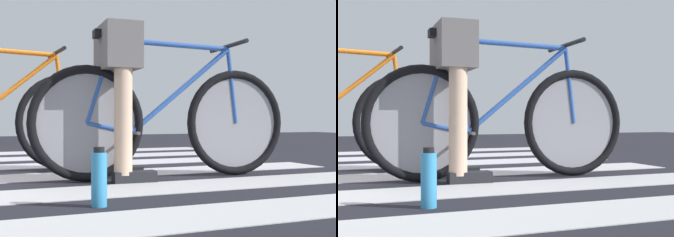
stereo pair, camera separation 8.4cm
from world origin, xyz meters
TOP-DOWN VIEW (x-y plane):
  - bicycle_1_of_3 at (1.08, -0.90)m, footprint 1.74×0.52m
  - cyclist_1_of_3 at (0.77, -0.88)m, footprint 0.33×0.42m
  - water_bottle at (0.44, -1.69)m, footprint 0.07×0.07m

SIDE VIEW (x-z plane):
  - water_bottle at x=0.44m, z-range 0.01..0.28m
  - bicycle_1_of_3 at x=1.08m, z-range -0.06..0.87m
  - cyclist_1_of_3 at x=0.77m, z-range 0.16..1.13m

